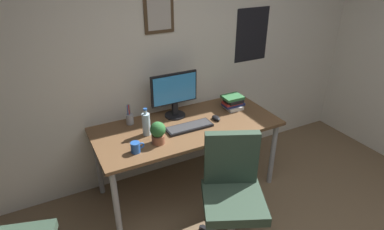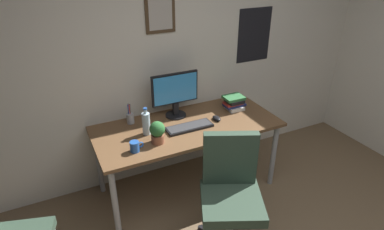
{
  "view_description": "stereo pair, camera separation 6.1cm",
  "coord_description": "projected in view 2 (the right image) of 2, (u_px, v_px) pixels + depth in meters",
  "views": [
    {
      "loc": [
        -1.35,
        -0.66,
        2.18
      ],
      "look_at": [
        -0.2,
        1.59,
        0.87
      ],
      "focal_mm": 30.38,
      "sensor_mm": 36.0,
      "label": 1
    },
    {
      "loc": [
        -1.3,
        -0.68,
        2.18
      ],
      "look_at": [
        -0.2,
        1.59,
        0.87
      ],
      "focal_mm": 30.38,
      "sensor_mm": 36.0,
      "label": 2
    }
  ],
  "objects": [
    {
      "name": "wall_back",
      "position": [
        185.0,
        49.0,
        3.17
      ],
      "size": [
        4.4,
        0.1,
        2.6
      ],
      "color": "silver",
      "rests_on": "ground_plane"
    },
    {
      "name": "desk",
      "position": [
        187.0,
        131.0,
        3.03
      ],
      "size": [
        1.71,
        0.76,
        0.72
      ],
      "color": "brown",
      "rests_on": "ground_plane"
    },
    {
      "name": "office_chair",
      "position": [
        231.0,
        188.0,
        2.5
      ],
      "size": [
        0.61,
        0.61,
        0.95
      ],
      "color": "#334738",
      "rests_on": "ground_plane"
    },
    {
      "name": "monitor",
      "position": [
        175.0,
        93.0,
        3.05
      ],
      "size": [
        0.46,
        0.2,
        0.43
      ],
      "color": "black",
      "rests_on": "desk"
    },
    {
      "name": "keyboard",
      "position": [
        189.0,
        127.0,
        2.94
      ],
      "size": [
        0.43,
        0.15,
        0.03
      ],
      "color": "black",
      "rests_on": "desk"
    },
    {
      "name": "computer_mouse",
      "position": [
        217.0,
        118.0,
        3.07
      ],
      "size": [
        0.06,
        0.11,
        0.04
      ],
      "color": "black",
      "rests_on": "desk"
    },
    {
      "name": "water_bottle",
      "position": [
        146.0,
        123.0,
        2.8
      ],
      "size": [
        0.07,
        0.07,
        0.25
      ],
      "color": "silver",
      "rests_on": "desk"
    },
    {
      "name": "coffee_mug_near",
      "position": [
        135.0,
        146.0,
        2.59
      ],
      "size": [
        0.11,
        0.08,
        0.09
      ],
      "color": "#2659B2",
      "rests_on": "desk"
    },
    {
      "name": "potted_plant",
      "position": [
        157.0,
        132.0,
        2.68
      ],
      "size": [
        0.13,
        0.13,
        0.19
      ],
      "color": "brown",
      "rests_on": "desk"
    },
    {
      "name": "pen_cup",
      "position": [
        130.0,
        118.0,
        3.0
      ],
      "size": [
        0.07,
        0.07,
        0.2
      ],
      "color": "#9EA0A5",
      "rests_on": "desk"
    },
    {
      "name": "book_stack_left",
      "position": [
        234.0,
        103.0,
        3.26
      ],
      "size": [
        0.22,
        0.16,
        0.14
      ],
      "color": "silver",
      "rests_on": "desk"
    }
  ]
}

